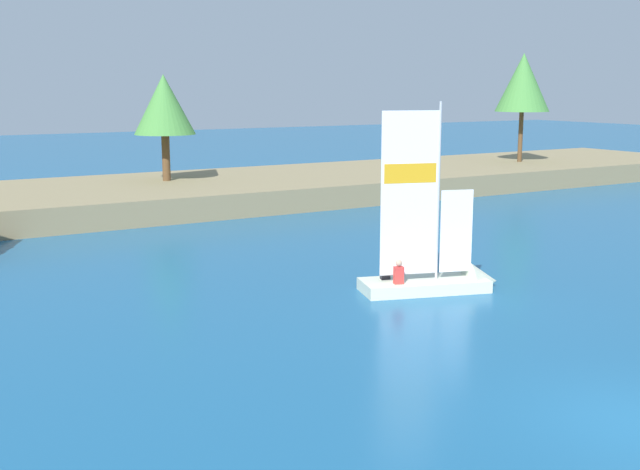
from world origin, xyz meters
The scene contains 4 objects.
shore_bank centered at (0.00, 30.77, 0.60)m, with size 80.00×11.52×1.20m, color #897A56.
shoreline_tree_centre centered at (2.23, 31.89, 5.22)m, with size 3.25×3.25×5.64m.
shoreline_tree_midright centered at (26.48, 30.16, 6.44)m, with size 3.56×3.56×7.17m.
sailboat centered at (3.20, 9.62, 0.45)m, with size 4.59×2.65×6.25m.
Camera 1 is at (-12.27, -8.79, 6.19)m, focal length 44.34 mm.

